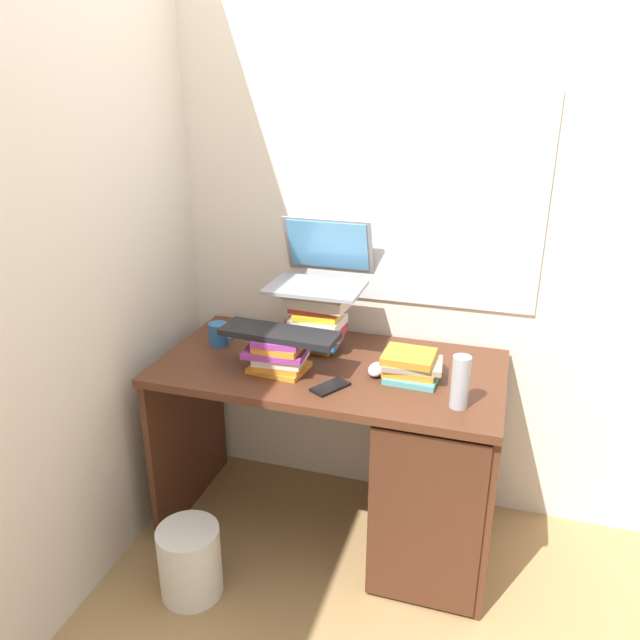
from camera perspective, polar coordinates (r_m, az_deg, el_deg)
ground_plane at (r=2.71m, az=0.84°, el=-18.40°), size 6.00×6.00×0.00m
wall_back at (r=2.48m, az=3.59°, el=11.32°), size 6.00×0.06×2.60m
wall_left at (r=2.44m, az=-16.32°, el=10.35°), size 0.05×6.00×2.60m
desk at (r=2.39m, az=8.09°, el=-12.57°), size 1.25×0.66×0.74m
book_stack_tall at (r=2.39m, az=-0.37°, el=0.11°), size 0.26×0.18×0.24m
book_stack_keyboard_riser at (r=2.23m, az=-3.74°, el=-3.13°), size 0.23×0.18×0.13m
book_stack_side at (r=2.21m, az=8.31°, el=-4.18°), size 0.21×0.18×0.09m
laptop at (r=2.40m, az=0.10°, el=4.66°), size 0.35×0.34×0.24m
keyboard at (r=2.20m, az=-3.73°, el=-1.24°), size 0.43×0.16×0.02m
computer_mouse at (r=2.23m, az=5.20°, el=-4.50°), size 0.06×0.10×0.04m
mug at (r=2.48m, az=-9.21°, el=-1.29°), size 0.11×0.07×0.09m
water_bottle at (r=2.03m, az=12.69°, el=-5.56°), size 0.06×0.06×0.18m
cell_phone at (r=2.13m, az=0.95°, el=-6.13°), size 0.13×0.15×0.01m
wastebasket at (r=2.41m, az=-11.78°, el=-20.76°), size 0.22×0.22×0.27m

